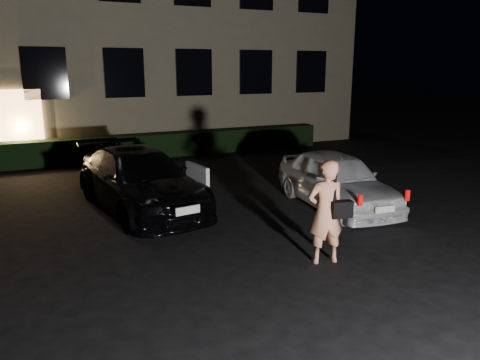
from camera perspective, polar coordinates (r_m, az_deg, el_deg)
name	(u,v)px	position (r m, az deg, el deg)	size (l,w,h in m)	color
ground	(273,273)	(7.70, 3.99, -11.21)	(80.00, 80.00, 0.00)	black
hedge	(131,147)	(17.17, -13.14, 3.93)	(15.00, 0.70, 0.85)	black
sedan	(140,180)	(11.02, -12.08, 0.04)	(2.55, 4.97, 1.38)	black
hatch	(336,180)	(11.13, 11.66, 0.02)	(1.95, 4.00, 1.31)	silver
man	(326,212)	(7.90, 10.47, -3.83)	(0.74, 0.53, 1.77)	#E89069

